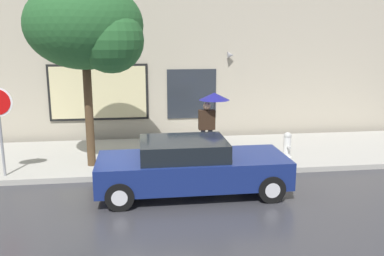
{
  "coord_description": "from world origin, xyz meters",
  "views": [
    {
      "loc": [
        -0.19,
        -9.36,
        3.7
      ],
      "look_at": [
        1.29,
        1.8,
        1.2
      ],
      "focal_mm": 37.99,
      "sensor_mm": 36.0,
      "label": 1
    }
  ],
  "objects": [
    {
      "name": "building_facade",
      "position": [
        -0.01,
        5.5,
        3.48
      ],
      "size": [
        20.0,
        0.67,
        7.0
      ],
      "color": "#B2A893",
      "rests_on": "ground"
    },
    {
      "name": "parked_car",
      "position": [
        1.01,
        -0.1,
        0.67
      ],
      "size": [
        4.53,
        1.84,
        1.34
      ],
      "color": "navy",
      "rests_on": "ground"
    },
    {
      "name": "fire_hydrant",
      "position": [
        4.19,
        1.91,
        0.55
      ],
      "size": [
        0.3,
        0.44,
        0.81
      ],
      "color": "white",
      "rests_on": "sidewalk"
    },
    {
      "name": "sidewalk",
      "position": [
        0.0,
        3.0,
        0.07
      ],
      "size": [
        20.0,
        4.0,
        0.15
      ],
      "primitive_type": "cube",
      "color": "#A3A099",
      "rests_on": "ground"
    },
    {
      "name": "ground_plane",
      "position": [
        0.0,
        0.0,
        0.0
      ],
      "size": [
        60.0,
        60.0,
        0.0
      ],
      "primitive_type": "plane",
      "color": "#333338"
    },
    {
      "name": "street_tree",
      "position": [
        -1.42,
        1.93,
        3.94
      ],
      "size": [
        3.14,
        2.67,
        5.06
      ],
      "color": "#4C3823",
      "rests_on": "sidewalk"
    },
    {
      "name": "pedestrian_with_umbrella",
      "position": [
        1.97,
        2.46,
        1.67
      ],
      "size": [
        0.92,
        0.91,
        1.96
      ],
      "color": "black",
      "rests_on": "sidewalk"
    }
  ]
}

